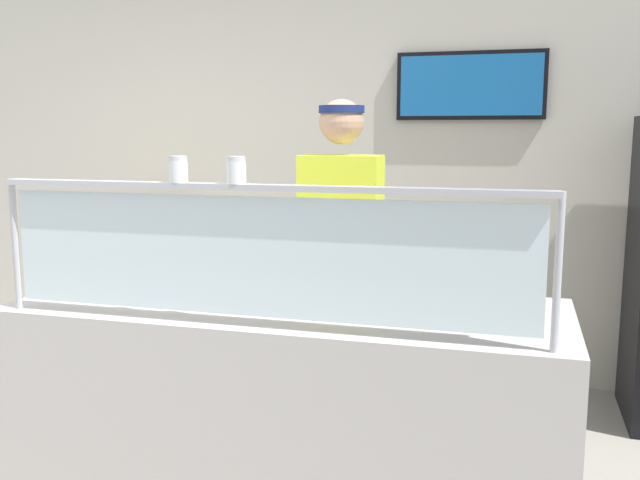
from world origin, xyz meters
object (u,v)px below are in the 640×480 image
(worker_figure, at_px, (341,258))
(parmesan_shaker, at_px, (178,171))
(pizza_box_stack, at_px, (134,230))
(pizza_server, at_px, (305,291))
(pizza_tray, at_px, (304,295))
(pepper_flake_shaker, at_px, (236,172))

(worker_figure, bearing_deg, parmesan_shaker, -106.60)
(parmesan_shaker, xyz_separation_m, pizza_box_stack, (-1.33, 1.90, -0.51))
(pizza_server, height_order, parmesan_shaker, parmesan_shaker)
(pizza_tray, distance_m, pepper_flake_shaker, 0.68)
(pizza_tray, xyz_separation_m, pepper_flake_shaker, (-0.10, -0.43, 0.51))
(pizza_server, bearing_deg, pizza_box_stack, 142.67)
(pizza_tray, xyz_separation_m, worker_figure, (0.00, 0.61, 0.04))
(pizza_server, relative_size, pepper_flake_shaker, 3.07)
(pizza_tray, xyz_separation_m, pizza_box_stack, (-1.64, 1.47, -0.00))
(pepper_flake_shaker, xyz_separation_m, pizza_box_stack, (-1.54, 1.90, -0.51))
(pepper_flake_shaker, bearing_deg, pizza_server, 74.95)
(pizza_box_stack, bearing_deg, pepper_flake_shaker, -51.05)
(pepper_flake_shaker, distance_m, pizza_box_stack, 2.50)
(pizza_server, bearing_deg, parmesan_shaker, -123.31)
(parmesan_shaker, distance_m, pizza_box_stack, 2.38)
(pizza_server, distance_m, pepper_flake_shaker, 0.65)
(pizza_tray, height_order, parmesan_shaker, parmesan_shaker)
(pizza_tray, bearing_deg, parmesan_shaker, -125.64)
(worker_figure, relative_size, pizza_box_stack, 3.85)
(pepper_flake_shaker, bearing_deg, pizza_box_stack, 128.95)
(pizza_server, distance_m, parmesan_shaker, 0.72)
(pizza_tray, height_order, pizza_box_stack, pizza_box_stack)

